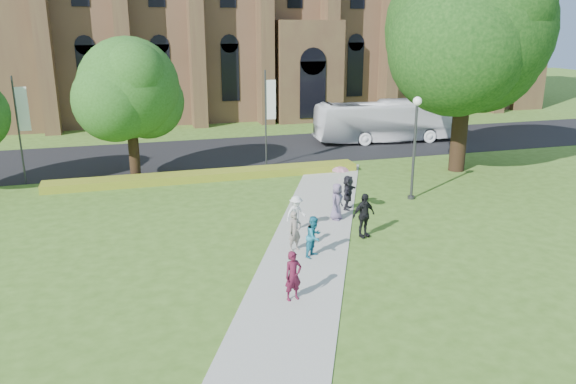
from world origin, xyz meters
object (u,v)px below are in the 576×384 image
object	(u,v)px
tour_coach	(388,121)
large_tree	(468,29)
streetlamp	(415,136)
pedestrian_0	(293,276)

from	to	relation	value
tour_coach	large_tree	bearing A→B (deg)	-174.16
streetlamp	pedestrian_0	world-z (taller)	streetlamp
tour_coach	pedestrian_0	size ratio (longest dim) A/B	6.74
large_tree	streetlamp	bearing A→B (deg)	-140.71
streetlamp	tour_coach	bearing A→B (deg)	68.88
streetlamp	tour_coach	size ratio (longest dim) A/B	0.47
tour_coach	streetlamp	bearing A→B (deg)	163.56
tour_coach	pedestrian_0	bearing A→B (deg)	152.29
tour_coach	pedestrian_0	xyz separation A→B (m)	(-14.38, -22.68, -0.71)
streetlamp	pedestrian_0	bearing A→B (deg)	-135.47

